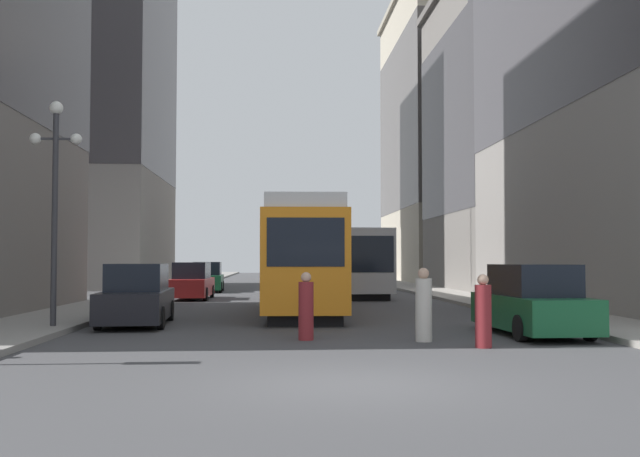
{
  "coord_description": "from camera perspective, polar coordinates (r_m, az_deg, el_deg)",
  "views": [
    {
      "loc": [
        -1.25,
        -11.41,
        1.93
      ],
      "look_at": [
        -0.05,
        8.02,
        2.77
      ],
      "focal_mm": 41.03,
      "sensor_mm": 36.0,
      "label": 1
    }
  ],
  "objects": [
    {
      "name": "sidewalk_left",
      "position": [
        51.9,
        -11.2,
        -4.48
      ],
      "size": [
        2.99,
        120.0,
        0.15
      ],
      "primitive_type": "cube",
      "color": "gray",
      "rests_on": "ground"
    },
    {
      "name": "transit_bus",
      "position": [
        40.22,
        2.51,
        -2.46
      ],
      "size": [
        2.87,
        12.65,
        3.45
      ],
      "rotation": [
        0.0,
        0.0,
        0.02
      ],
      "color": "black",
      "rests_on": "ground"
    },
    {
      "name": "streetcar",
      "position": [
        26.83,
        -1.21,
        -2.12
      ],
      "size": [
        3.04,
        12.44,
        3.89
      ],
      "rotation": [
        0.0,
        0.0,
        -0.04
      ],
      "color": "black",
      "rests_on": "ground"
    },
    {
      "name": "pedestrian_crossing_near",
      "position": [
        17.59,
        8.09,
        -6.1
      ],
      "size": [
        0.39,
        0.39,
        1.75
      ],
      "rotation": [
        0.0,
        0.0,
        3.63
      ],
      "color": "beige",
      "rests_on": "ground"
    },
    {
      "name": "pedestrian_on_sidewalk",
      "position": [
        16.6,
        12.61,
        -6.49
      ],
      "size": [
        0.36,
        0.36,
        1.62
      ],
      "rotation": [
        0.0,
        0.0,
        5.42
      ],
      "color": "maroon",
      "rests_on": "ground"
    },
    {
      "name": "parked_car_left_far",
      "position": [
        45.15,
        -8.77,
        -3.83
      ],
      "size": [
        2.01,
        4.84,
        1.82
      ],
      "rotation": [
        0.0,
        0.0,
        0.03
      ],
      "color": "black",
      "rests_on": "ground"
    },
    {
      "name": "parked_car_left_mid",
      "position": [
        22.55,
        -14.08,
        -5.17
      ],
      "size": [
        2.09,
        4.98,
        1.82
      ],
      "rotation": [
        0.0,
        0.0,
        0.05
      ],
      "color": "black",
      "rests_on": "ground"
    },
    {
      "name": "parked_car_right_far",
      "position": [
        19.6,
        16.23,
        -5.56
      ],
      "size": [
        2.0,
        4.67,
        1.82
      ],
      "rotation": [
        0.0,
        0.0,
        3.17
      ],
      "color": "black",
      "rests_on": "ground"
    },
    {
      "name": "lamp_post_left_near",
      "position": [
        21.26,
        -19.95,
        3.61
      ],
      "size": [
        1.41,
        0.36,
        6.14
      ],
      "color": "#333338",
      "rests_on": "sidewalk_left"
    },
    {
      "name": "ground_plane",
      "position": [
        11.63,
        2.73,
        -12.02
      ],
      "size": [
        200.0,
        200.0,
        0.0
      ],
      "primitive_type": "plane",
      "color": "#424244"
    },
    {
      "name": "building_right_midblock",
      "position": [
        50.31,
        17.97,
        7.14
      ],
      "size": [
        15.39,
        14.78,
        19.91
      ],
      "color": "slate",
      "rests_on": "ground"
    },
    {
      "name": "building_right_corner",
      "position": [
        68.09,
        12.37,
        7.16
      ],
      "size": [
        15.81,
        20.32,
        25.76
      ],
      "color": "#B2A893",
      "rests_on": "ground"
    },
    {
      "name": "building_left_corner",
      "position": [
        57.72,
        -17.69,
        12.43
      ],
      "size": [
        11.46,
        16.58,
        32.31
      ],
      "color": "gray",
      "rests_on": "ground"
    },
    {
      "name": "sidewalk_right",
      "position": [
        52.29,
        6.84,
        -4.5
      ],
      "size": [
        2.99,
        120.0,
        0.15
      ],
      "primitive_type": "cube",
      "color": "gray",
      "rests_on": "ground"
    },
    {
      "name": "pedestrian_crossing_far",
      "position": [
        17.76,
        -1.1,
        -6.25
      ],
      "size": [
        0.37,
        0.37,
        1.64
      ],
      "rotation": [
        0.0,
        0.0,
        3.95
      ],
      "color": "maroon",
      "rests_on": "ground"
    },
    {
      "name": "parked_car_left_near",
      "position": [
        36.69,
        -9.98,
        -4.14
      ],
      "size": [
        1.93,
        5.01,
        1.82
      ],
      "rotation": [
        0.0,
        0.0,
        -0.01
      ],
      "color": "black",
      "rests_on": "ground"
    }
  ]
}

